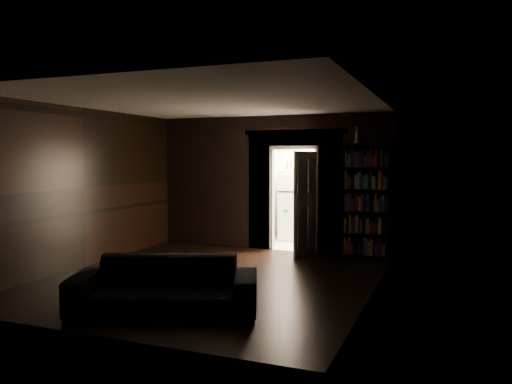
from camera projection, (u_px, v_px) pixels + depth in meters
ground at (212, 279)px, 7.95m from camera, size 5.50×5.50×0.00m
room_walls at (238, 172)px, 8.83m from camera, size 5.02×5.61×2.84m
kitchen_alcove at (308, 189)px, 11.27m from camera, size 2.20×1.80×2.60m
sofa at (165, 277)px, 6.24m from camera, size 2.51×1.75×0.89m
bookshelf at (366, 201)px, 9.51m from camera, size 0.95×0.62×2.20m
refrigerator at (297, 205)px, 11.65m from camera, size 0.76×0.70×1.65m
door at (305, 204)px, 9.71m from camera, size 0.24×0.84×2.05m
figurine at (357, 135)px, 9.55m from camera, size 0.13×0.13×0.33m
bottles at (298, 165)px, 11.57m from camera, size 0.57×0.21×0.23m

